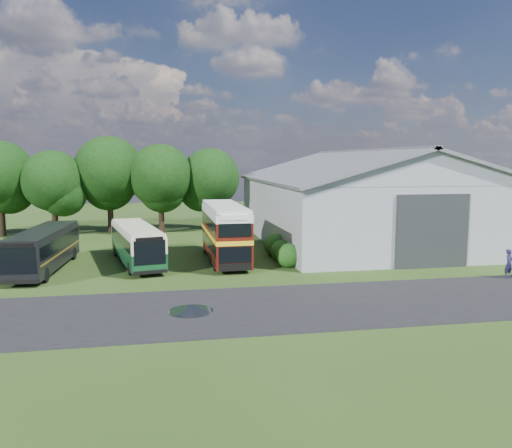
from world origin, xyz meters
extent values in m
plane|color=#233A12|center=(0.00, 0.00, 0.00)|extent=(120.00, 120.00, 0.00)
cube|color=black|center=(3.00, -3.00, 0.00)|extent=(60.00, 8.00, 0.02)
cylinder|color=black|center=(-1.50, -3.00, 0.00)|extent=(2.20, 2.20, 0.01)
cube|color=gray|center=(15.00, 16.00, 2.75)|extent=(18.00, 24.00, 5.50)
cube|color=#2D3033|center=(15.00, 3.92, 2.50)|extent=(5.20, 0.18, 5.00)
cylinder|color=black|center=(-18.00, 24.50, 1.71)|extent=(0.56, 0.56, 3.42)
cylinder|color=black|center=(-13.00, 23.50, 1.53)|extent=(0.56, 0.56, 3.06)
sphere|color=black|center=(-13.00, 23.50, 5.27)|extent=(5.78, 5.78, 5.78)
cylinder|color=black|center=(-8.00, 24.80, 1.80)|extent=(0.56, 0.56, 3.60)
sphere|color=black|center=(-8.00, 24.80, 6.20)|extent=(6.80, 6.80, 6.80)
cylinder|color=black|center=(-3.00, 23.80, 1.66)|extent=(0.56, 0.56, 3.31)
sphere|color=black|center=(-3.00, 23.80, 5.70)|extent=(6.26, 6.26, 6.26)
cylinder|color=black|center=(2.00, 24.60, 1.58)|extent=(0.56, 0.56, 3.17)
sphere|color=black|center=(2.00, 24.60, 5.46)|extent=(5.98, 5.98, 5.98)
sphere|color=#194714|center=(5.60, 6.00, 0.00)|extent=(1.70, 1.70, 1.70)
sphere|color=#194714|center=(5.60, 8.00, 0.00)|extent=(1.60, 1.60, 1.60)
sphere|color=#194714|center=(5.60, 10.00, 0.00)|extent=(1.80, 1.80, 1.80)
cube|color=#0F3A1D|center=(-4.63, 8.96, 1.47)|extent=(4.32, 9.99, 2.42)
cube|color=#4D120B|center=(1.59, 8.84, 2.19)|extent=(2.59, 9.55, 3.80)
cube|color=black|center=(-10.51, 7.86, 1.50)|extent=(2.88, 10.00, 2.46)
imported|color=#1C1A3A|center=(18.14, 0.30, 0.90)|extent=(0.77, 0.66, 1.79)
camera|label=1|loc=(-2.56, -26.49, 7.26)|focal=35.00mm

